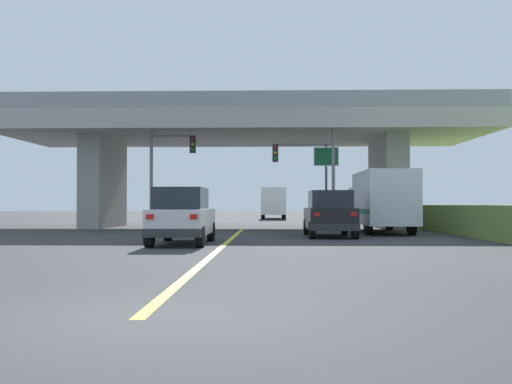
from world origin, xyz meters
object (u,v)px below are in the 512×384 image
suv_crossing (329,214)px  highway_sign (326,168)px  suv_lead (182,216)px  box_truck (381,201)px  traffic_signal_nearside (312,167)px  traffic_signal_farside (166,163)px  semi_truck_distant (273,202)px

suv_crossing → highway_sign: (0.60, 7.93, 2.53)m
suv_lead → suv_crossing: 7.48m
box_truck → highway_sign: highway_sign is taller
suv_crossing → box_truck: 4.64m
traffic_signal_nearside → traffic_signal_farside: (-8.09, 0.46, 0.24)m
suv_lead → highway_sign: 14.43m
traffic_signal_farside → suv_crossing: bearing=-37.3°
suv_lead → highway_sign: size_ratio=0.94×
traffic_signal_farside → highway_sign: traffic_signal_farside is taller
semi_truck_distant → traffic_signal_nearside: bearing=-85.2°
suv_crossing → traffic_signal_nearside: size_ratio=0.82×
suv_lead → semi_truck_distant: size_ratio=0.64×
suv_lead → traffic_signal_farside: (-2.68, 11.20, 2.69)m
box_truck → semi_truck_distant: (-5.32, 26.94, -0.02)m
box_truck → traffic_signal_nearside: (-3.27, 2.40, 1.86)m
highway_sign → semi_truck_distant: highway_sign is taller
suv_lead → traffic_signal_farside: 11.83m
box_truck → traffic_signal_nearside: 4.46m
traffic_signal_farside → highway_sign: 9.16m
suv_lead → suv_crossing: same height
box_truck → traffic_signal_nearside: traffic_signal_nearside is taller
highway_sign → traffic_signal_farside: bearing=-170.5°
box_truck → semi_truck_distant: bearing=101.2°
suv_crossing → box_truck: bearing=50.0°
traffic_signal_farside → highway_sign: size_ratio=1.21×
traffic_signal_farside → box_truck: bearing=-14.1°
traffic_signal_nearside → semi_truck_distant: size_ratio=0.78×
suv_crossing → traffic_signal_nearside: (-0.34, 5.96, 2.45)m
box_truck → traffic_signal_nearside: bearing=143.7°
suv_lead → traffic_signal_nearside: traffic_signal_nearside is taller
suv_crossing → suv_lead: bearing=-140.7°
semi_truck_distant → traffic_signal_farside: bearing=-104.1°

